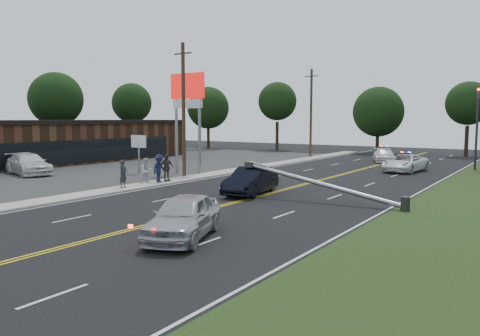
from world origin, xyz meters
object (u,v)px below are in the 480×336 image
Objects in this scene: pylon_sign at (187,99)px; bystander_d at (166,168)px; emergency_a at (405,163)px; traffic_signal at (477,121)px; fallen_streetlight at (329,186)px; utility_pole_far at (311,113)px; crashed_sedan at (251,181)px; bystander_a at (123,174)px; parked_car at (28,164)px; bystander_b at (146,171)px; utility_pole_mid at (184,110)px; emergency_b at (384,155)px; waiting_sedan at (184,217)px; bystander_c at (159,168)px; small_sign at (139,145)px.

pylon_sign is 4.23× the size of bystander_d.
emergency_a is 2.77× the size of bystander_d.
traffic_signal reaches higher than fallen_streetlight.
utility_pole_far is 1.91× the size of emergency_a.
crashed_sedan is 8.16m from bystander_a.
bystander_b is (11.97, 1.08, 0.12)m from parked_car.
utility_pole_mid is at bearing -134.20° from traffic_signal.
traffic_signal is 1.48× the size of emergency_b.
crashed_sedan is 1.02× the size of waiting_sedan.
bystander_a reaches higher than emergency_a.
bystander_c is at bearing -130.24° from emergency_b.
waiting_sedan is 24.84m from parked_car.
utility_pole_far is at bearing 153.29° from emergency_a.
emergency_b is at bearing 67.40° from utility_pole_mid.
utility_pole_far reaches higher than emergency_a.
waiting_sedan is at bearing -49.44° from utility_pole_mid.
waiting_sedan is (3.43, -10.02, 0.01)m from crashed_sedan.
pylon_sign reaches higher than traffic_signal.
bystander_a is at bearing -124.00° from traffic_signal.
traffic_signal reaches higher than crashed_sedan.
bystander_c reaches higher than emergency_a.
fallen_streetlight reaches higher than parked_car.
parked_car is 2.99× the size of bystander_c.
utility_pole_far is (4.80, 22.00, 2.75)m from small_sign.
pylon_sign is 4.19× the size of bystander_c.
small_sign is 0.31× the size of utility_pole_far.
parked_car is 12.02m from bystander_b.
utility_pole_far is 29.06m from bystander_a.
utility_pole_mid is 22.00m from utility_pole_far.
parked_car is at bearing -144.01° from pylon_sign.
pylon_sign is 1.53× the size of emergency_a.
pylon_sign reaches higher than parked_car.
pylon_sign is at bearing 140.28° from crashed_sedan.
traffic_signal reaches higher than small_sign.
crashed_sedan is at bearing -62.79° from bystander_b.
utility_pole_mid reaches higher than bystander_c.
emergency_a is at bearing 38.62° from pylon_sign.
utility_pole_mid is at bearing -3.14° from bystander_a.
utility_pole_mid is 2.09× the size of waiting_sedan.
bystander_d is at bearing -87.86° from utility_pole_far.
bystander_d is (-7.79, -23.91, 0.37)m from emergency_b.
traffic_signal is at bearing -36.75° from parked_car.
bystander_d is at bearing -10.29° from bystander_c.
emergency_a is at bearing -11.96° from bystander_b.
fallen_streetlight is at bearing -100.59° from traffic_signal.
small_sign is 13.82m from crashed_sedan.
traffic_signal is 37.48m from parked_car.
bystander_c is at bearing -76.12° from utility_pole_mid.
bystander_b is at bearing -84.58° from utility_pole_mid.
traffic_signal is 4.05× the size of bystander_a.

